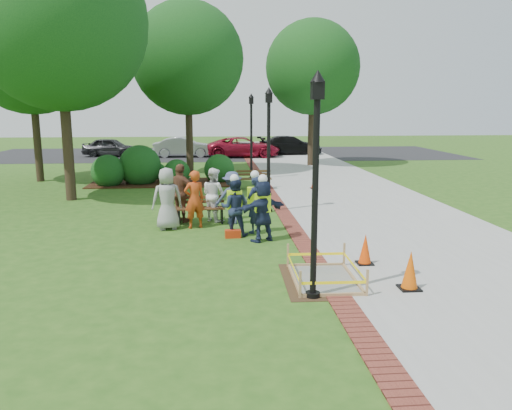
{
  "coord_description": "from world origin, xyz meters",
  "views": [
    {
      "loc": [
        -0.6,
        -11.98,
        3.62
      ],
      "look_at": [
        0.5,
        1.2,
        1.0
      ],
      "focal_mm": 35.0,
      "sensor_mm": 36.0,
      "label": 1
    }
  ],
  "objects": [
    {
      "name": "parked_car_b",
      "position": [
        -2.83,
        24.71,
        0.0
      ],
      "size": [
        2.09,
        4.78,
        1.56
      ],
      "primitive_type": "imported",
      "rotation": [
        0.0,
        0.0,
        1.57
      ],
      "color": "#96959A",
      "rests_on": "ground"
    },
    {
      "name": "brick_edging",
      "position": [
        1.75,
        10.0,
        0.01
      ],
      "size": [
        0.5,
        60.0,
        0.03
      ],
      "primitive_type": "cube",
      "color": "maroon",
      "rests_on": "ground"
    },
    {
      "name": "shrub_c",
      "position": [
        -2.39,
        11.78,
        0.0
      ],
      "size": [
        1.26,
        1.26,
        1.26
      ],
      "primitive_type": "sphere",
      "color": "#124116",
      "rests_on": "ground"
    },
    {
      "name": "hivis_worker_b",
      "position": [
        0.54,
        2.11,
        0.91
      ],
      "size": [
        0.61,
        0.63,
        1.83
      ],
      "color": "#182340",
      "rests_on": "ground"
    },
    {
      "name": "shrub_e",
      "position": [
        -3.46,
        13.35,
        0.0
      ],
      "size": [
        0.88,
        0.88,
        0.88
      ],
      "primitive_type": "sphere",
      "color": "#124116",
      "rests_on": "ground"
    },
    {
      "name": "casual_person_b",
      "position": [
        -1.22,
        2.83,
        0.88
      ],
      "size": [
        0.65,
        0.52,
        1.75
      ],
      "color": "#BC3F16",
      "rests_on": "ground"
    },
    {
      "name": "lamp_near",
      "position": [
        1.25,
        -3.0,
        2.48
      ],
      "size": [
        0.28,
        0.28,
        4.26
      ],
      "color": "black",
      "rests_on": "ground"
    },
    {
      "name": "bench_near",
      "position": [
        -1.07,
        3.49,
        0.27
      ],
      "size": [
        1.56,
        0.6,
        0.83
      ],
      "color": "brown",
      "rests_on": "ground"
    },
    {
      "name": "lamp_far",
      "position": [
        1.25,
        13.0,
        2.48
      ],
      "size": [
        0.28,
        0.28,
        4.26
      ],
      "color": "black",
      "rests_on": "ground"
    },
    {
      "name": "shrub_b",
      "position": [
        -4.13,
        11.92,
        0.0
      ],
      "size": [
        1.99,
        1.99,
        1.99
      ],
      "primitive_type": "sphere",
      "color": "#124116",
      "rests_on": "ground"
    },
    {
      "name": "parked_car_d",
      "position": [
        5.2,
        25.99,
        0.0
      ],
      "size": [
        2.56,
        4.93,
        1.55
      ],
      "primitive_type": "imported",
      "rotation": [
        0.0,
        0.0,
        1.68
      ],
      "color": "black",
      "rests_on": "ground"
    },
    {
      "name": "tree_back",
      "position": [
        -1.93,
        15.39,
        6.09
      ],
      "size": [
        5.91,
        5.91,
        9.06
      ],
      "color": "#3D2D1E",
      "rests_on": "ground"
    },
    {
      "name": "tree_right",
      "position": [
        5.38,
        18.71,
        5.93
      ],
      "size": [
        5.68,
        5.68,
        8.78
      ],
      "color": "#3D2D1E",
      "rests_on": "ground"
    },
    {
      "name": "toolbox",
      "position": [
        -0.12,
        1.59,
        0.11
      ],
      "size": [
        0.45,
        0.26,
        0.22
      ],
      "primitive_type": "cube",
      "rotation": [
        0.0,
        0.0,
        0.05
      ],
      "color": "#BB2D0E",
      "rests_on": "ground"
    },
    {
      "name": "cone_back",
      "position": [
        2.85,
        -1.1,
        0.35
      ],
      "size": [
        0.37,
        0.37,
        0.73
      ],
      "color": "black",
      "rests_on": "ground"
    },
    {
      "name": "shrub_a",
      "position": [
        -5.5,
        11.39,
        0.0
      ],
      "size": [
        1.56,
        1.56,
        1.56
      ],
      "primitive_type": "sphere",
      "color": "#124116",
      "rests_on": "ground"
    },
    {
      "name": "shrub_d",
      "position": [
        -0.38,
        12.2,
        0.0
      ],
      "size": [
        1.46,
        1.46,
        1.46
      ],
      "primitive_type": "sphere",
      "color": "#124116",
      "rests_on": "ground"
    },
    {
      "name": "ground",
      "position": [
        0.0,
        0.0,
        0.0
      ],
      "size": [
        100.0,
        100.0,
        0.0
      ],
      "primitive_type": "plane",
      "color": "#285116",
      "rests_on": "ground"
    },
    {
      "name": "parked_car_a",
      "position": [
        -8.16,
        25.44,
        0.0
      ],
      "size": [
        2.62,
        4.81,
        1.49
      ],
      "primitive_type": "imported",
      "rotation": [
        0.0,
        0.0,
        1.43
      ],
      "color": "#242427",
      "rests_on": "ground"
    },
    {
      "name": "casual_person_c",
      "position": [
        -0.64,
        3.74,
        0.86
      ],
      "size": [
        0.62,
        0.65,
        1.71
      ],
      "color": "white",
      "rests_on": "ground"
    },
    {
      "name": "parking_lot",
      "position": [
        0.0,
        27.0,
        0.0
      ],
      "size": [
        36.0,
        12.0,
        0.01
      ],
      "primitive_type": "cube",
      "color": "black",
      "rests_on": "ground"
    },
    {
      "name": "tree_left",
      "position": [
        -6.25,
        7.91,
        6.68
      ],
      "size": [
        6.56,
        6.56,
        9.98
      ],
      "color": "#3D2D1E",
      "rests_on": "ground"
    },
    {
      "name": "bench_far",
      "position": [
        1.13,
        9.86,
        0.27
      ],
      "size": [
        1.56,
        0.56,
        0.83
      ],
      "color": "#4C361A",
      "rests_on": "ground"
    },
    {
      "name": "wet_concrete_pad",
      "position": [
        1.67,
        -2.11,
        0.23
      ],
      "size": [
        1.75,
        2.34,
        0.55
      ],
      "color": "#47331E",
      "rests_on": "ground"
    },
    {
      "name": "cone_far",
      "position": [
        3.82,
        9.72,
        0.32
      ],
      "size": [
        0.34,
        0.34,
        0.66
      ],
      "color": "black",
      "rests_on": "ground"
    },
    {
      "name": "casual_person_e",
      "position": [
        -0.07,
        3.31,
        0.82
      ],
      "size": [
        0.54,
        0.37,
        1.64
      ],
      "color": "#3A4365",
      "rests_on": "ground"
    },
    {
      "name": "lamp_mid",
      "position": [
        1.25,
        5.0,
        2.48
      ],
      "size": [
        0.28,
        0.28,
        4.26
      ],
      "color": "black",
      "rests_on": "ground"
    },
    {
      "name": "parked_car_c",
      "position": [
        1.52,
        24.23,
        0.0
      ],
      "size": [
        2.27,
        4.92,
        1.58
      ],
      "primitive_type": "imported",
      "rotation": [
        0.0,
        0.0,
        1.54
      ],
      "color": "maroon",
      "rests_on": "ground"
    },
    {
      "name": "casual_person_a",
      "position": [
        -2.02,
        2.73,
        0.93
      ],
      "size": [
        0.67,
        0.51,
        1.86
      ],
      "color": "gray",
      "rests_on": "ground"
    },
    {
      "name": "mulch_bed",
      "position": [
        -3.0,
        12.0,
        0.02
      ],
      "size": [
        7.0,
        3.0,
        0.05
      ],
      "primitive_type": "cube",
      "color": "#381E0F",
      "rests_on": "ground"
    },
    {
      "name": "casual_person_d",
      "position": [
        -1.67,
        3.65,
        0.93
      ],
      "size": [
        0.71,
        0.63,
        1.86
      ],
      "color": "brown",
      "rests_on": "ground"
    },
    {
      "name": "hivis_worker_a",
      "position": [
        0.68,
        1.16,
        0.92
      ],
      "size": [
        0.64,
        0.56,
        1.84
      ],
      "color": "#1D264B",
      "rests_on": "ground"
    },
    {
      "name": "cone_front",
      "position": [
        3.26,
        -2.78,
        0.39
      ],
      "size": [
        0.41,
        0.41,
        0.81
      ],
      "color": "black",
      "rests_on": "ground"
    },
    {
      "name": "sidewalk",
      "position": [
        5.0,
        10.0,
        0.01
      ],
      "size": [
        6.0,
        60.0,
        0.02
      ],
      "primitive_type": "cube",
      "color": "#9E9E99",
      "rests_on": "ground"
    },
    {
      "name": "hivis_worker_c",
      "position": [
        -0.06,
        1.81,
        0.88
      ],
      "size": [
        0.57,
        0.41,
        1.77
      ],
      "color": "#1A2245",
      "rests_on": "ground"
    },
    {
      "name": "tree_far",
      "position": [
        -9.17,
        13.16,
        6.39
      ],
      "size": [
        6.34,
        6.34,
        9.56
      ],
      "color": "#3D2D1E",
      "rests_on": "ground"
    }
  ]
}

